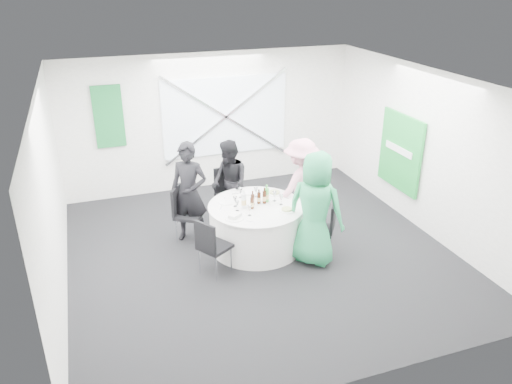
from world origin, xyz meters
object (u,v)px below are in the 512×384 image
object	(u,v)px
person_man_back	(229,183)
person_woman_pink	(301,186)
green_water_bottle	(267,195)
banquet_table	(256,226)
chair_back_right	(301,203)
person_man_back_left	(189,193)
chair_front_right	(325,225)
chair_back	(228,190)
chair_back_left	(184,209)
clear_water_bottle	(244,201)
person_woman_green	(315,209)
chair_front_left	(211,244)

from	to	relation	value
person_man_back	person_woman_pink	xyz separation A→B (m)	(1.09, -0.67, 0.06)
green_water_bottle	banquet_table	bearing A→B (deg)	-158.60
banquet_table	green_water_bottle	distance (m)	0.55
chair_back_right	person_man_back	bearing A→B (deg)	-140.59
person_man_back_left	person_woman_pink	world-z (taller)	person_man_back_left
chair_front_right	green_water_bottle	world-z (taller)	green_water_bottle
chair_back_right	person_woman_pink	distance (m)	0.34
person_man_back_left	green_water_bottle	size ratio (longest dim) A/B	5.82
chair_back	chair_back_right	xyz separation A→B (m)	(1.10, -0.86, -0.07)
chair_back_left	person_man_back	xyz separation A→B (m)	(0.91, 0.37, 0.21)
person_man_back_left	clear_water_bottle	xyz separation A→B (m)	(0.75, -0.63, 0.02)
clear_water_bottle	green_water_bottle	bearing A→B (deg)	13.33
chair_front_right	person_man_back	size ratio (longest dim) A/B	0.61
banquet_table	person_woman_green	distance (m)	1.14
banquet_table	person_woman_pink	distance (m)	1.10
person_man_back_left	chair_back	bearing A→B (deg)	67.24
chair_back	green_water_bottle	distance (m)	1.19
person_woman_pink	clear_water_bottle	xyz separation A→B (m)	(-1.15, -0.36, 0.04)
chair_front_right	green_water_bottle	xyz separation A→B (m)	(-0.72, 0.72, 0.32)
chair_front_right	person_woman_green	world-z (taller)	person_woman_green
person_man_back_left	person_woman_green	xyz separation A→B (m)	(1.67, -1.33, 0.05)
banquet_table	chair_front_right	bearing A→B (deg)	-34.20
person_man_back	green_water_bottle	xyz separation A→B (m)	(0.36, -0.93, 0.10)
chair_front_right	person_woman_pink	bearing A→B (deg)	-146.05
chair_front_right	green_water_bottle	bearing A→B (deg)	-100.75
person_man_back	person_woman_pink	world-z (taller)	person_woman_pink
person_woman_pink	green_water_bottle	size ratio (longest dim) A/B	5.63
chair_back	chair_front_left	bearing A→B (deg)	-120.34
chair_front_right	chair_front_left	distance (m)	1.85
chair_back_right	chair_front_left	world-z (taller)	chair_front_left
chair_back_right	green_water_bottle	xyz separation A→B (m)	(-0.75, -0.24, 0.37)
chair_front_left	person_man_back	world-z (taller)	person_man_back
chair_back	clear_water_bottle	world-z (taller)	clear_water_bottle
chair_front_right	person_man_back	world-z (taller)	person_man_back
chair_front_left	person_woman_green	size ratio (longest dim) A/B	0.51
person_man_back_left	chair_front_right	bearing A→B (deg)	-0.82
chair_front_left	person_woman_green	distance (m)	1.67
chair_back_right	clear_water_bottle	bearing A→B (deg)	-92.45
chair_front_left	clear_water_bottle	distance (m)	0.96
chair_front_left	green_water_bottle	world-z (taller)	green_water_bottle
chair_front_left	person_woman_pink	distance (m)	2.09
banquet_table	person_man_back	size ratio (longest dim) A/B	1.01
chair_back_right	person_woman_pink	world-z (taller)	person_woman_pink
banquet_table	chair_front_right	size ratio (longest dim) A/B	1.65
person_woman_pink	clear_water_bottle	bearing A→B (deg)	-2.67
chair_front_right	clear_water_bottle	xyz separation A→B (m)	(-1.15, 0.62, 0.33)
chair_front_left	person_woman_green	bearing A→B (deg)	-127.30
banquet_table	chair_front_left	size ratio (longest dim) A/B	1.69
chair_back_right	green_water_bottle	size ratio (longest dim) A/B	2.90
chair_back_left	person_woman_pink	world-z (taller)	person_woman_pink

